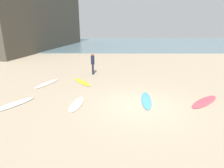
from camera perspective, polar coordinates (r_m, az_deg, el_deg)
ground_plane at (r=8.93m, az=8.44°, el=-6.63°), size 120.00×120.00×0.00m
ocean_water at (r=46.57m, az=1.85°, el=12.72°), size 120.00×40.00×0.08m
surfboard_0 at (r=12.64m, az=-8.95°, el=0.63°), size 1.69×2.17×0.06m
surfboard_1 at (r=10.31m, az=26.99°, el=-4.92°), size 2.18×2.03×0.06m
surfboard_2 at (r=10.03m, az=-28.34°, el=-5.64°), size 1.73×2.32×0.08m
surfboard_3 at (r=12.91m, az=-19.14°, el=0.25°), size 1.30×2.45×0.07m
surfboard_4 at (r=9.11m, az=-10.70°, el=-6.05°), size 0.72×1.96×0.06m
surfboard_5 at (r=9.55m, az=10.81°, el=-4.90°), size 0.76×2.40×0.08m
beachgoer_near at (r=14.61m, az=-5.75°, el=6.66°), size 0.33×0.34×1.69m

